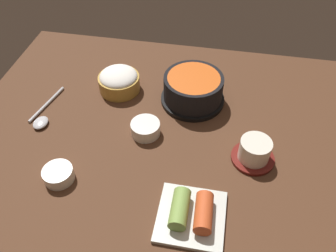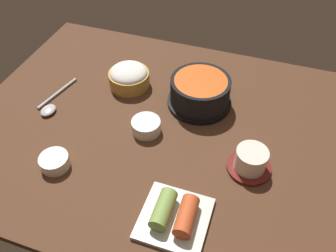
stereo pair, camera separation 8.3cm
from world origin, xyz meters
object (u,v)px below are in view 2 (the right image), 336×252
object	(u,v)px
rice_bowl	(129,76)
banchan_cup_center	(146,126)
spoon	(51,105)
stone_pot	(200,92)
tea_cup_with_saucer	(251,161)
side_bowl_near	(54,161)
kimchi_plate	(175,215)

from	to	relation	value
rice_bowl	banchan_cup_center	xyz separation A→B (cm)	(11.02, -15.24, -1.37)
rice_bowl	spoon	size ratio (longest dim) A/B	0.68
stone_pot	spoon	xyz separation A→B (cm)	(-37.09, -14.04, -3.40)
tea_cup_with_saucer	side_bowl_near	size ratio (longest dim) A/B	1.51
stone_pot	spoon	distance (cm)	39.81
spoon	tea_cup_with_saucer	bearing A→B (deg)	-3.92
banchan_cup_center	spoon	distance (cm)	27.37
side_bowl_near	kimchi_plate	bearing A→B (deg)	-8.09
rice_bowl	kimchi_plate	size ratio (longest dim) A/B	0.84
rice_bowl	spoon	bearing A→B (deg)	-137.31
tea_cup_with_saucer	kimchi_plate	distance (cm)	21.29
stone_pot	side_bowl_near	world-z (taller)	stone_pot
stone_pot	side_bowl_near	distance (cm)	40.16
kimchi_plate	banchan_cup_center	bearing A→B (deg)	124.07
rice_bowl	tea_cup_with_saucer	size ratio (longest dim) A/B	1.14
tea_cup_with_saucer	spoon	bearing A→B (deg)	176.08
rice_bowl	spoon	world-z (taller)	rice_bowl
tea_cup_with_saucer	banchan_cup_center	xyz separation A→B (cm)	(-26.18, 3.48, -0.95)
kimchi_plate	side_bowl_near	size ratio (longest dim) A/B	2.04
rice_bowl	side_bowl_near	bearing A→B (deg)	-98.03
side_bowl_near	spoon	world-z (taller)	side_bowl_near
stone_pot	spoon	world-z (taller)	stone_pot
stone_pot	spoon	size ratio (longest dim) A/B	1.02
stone_pot	spoon	bearing A→B (deg)	-159.27
spoon	kimchi_plate	bearing A→B (deg)	-27.09
rice_bowl	kimchi_plate	xyz separation A→B (cm)	(25.29, -36.34, -1.43)
side_bowl_near	rice_bowl	bearing A→B (deg)	81.97
stone_pot	rice_bowl	bearing A→B (deg)	177.20
tea_cup_with_saucer	banchan_cup_center	world-z (taller)	tea_cup_with_saucer
stone_pot	kimchi_plate	xyz separation A→B (cm)	(4.52, -35.32, -2.30)
rice_bowl	tea_cup_with_saucer	world-z (taller)	rice_bowl
tea_cup_with_saucer	side_bowl_near	world-z (taller)	tea_cup_with_saucer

